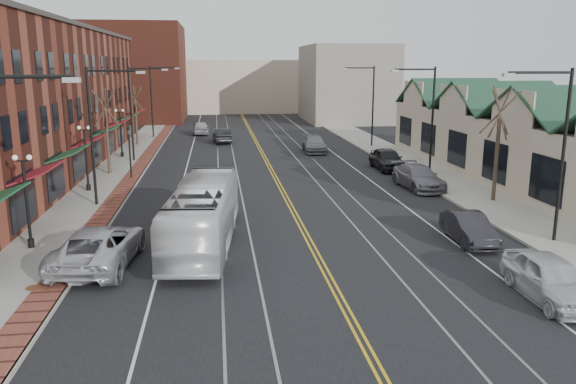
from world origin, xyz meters
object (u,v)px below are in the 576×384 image
object	(u,v)px
parked_car_b	(469,228)
parked_car_c	(418,177)
transit_bus	(203,214)
parked_car_a	(550,278)
parked_car_d	(387,159)
parked_suv	(99,246)

from	to	relation	value
parked_car_b	parked_car_c	world-z (taller)	parked_car_c
transit_bus	parked_car_a	bearing A→B (deg)	153.90
parked_car_d	transit_bus	bearing A→B (deg)	-128.90
parked_car_a	parked_car_c	xyz separation A→B (m)	(1.80, 18.45, -0.02)
transit_bus	parked_car_a	xyz separation A→B (m)	(12.50, -7.84, -0.69)
parked_suv	parked_car_d	bearing A→B (deg)	-127.26
parked_car_a	parked_car_b	world-z (taller)	parked_car_a
parked_car_a	parked_car_c	world-z (taller)	parked_car_a
parked_suv	parked_car_d	world-z (taller)	parked_suv
parked_car_c	parked_car_d	bearing A→B (deg)	85.58
parked_car_b	parked_car_d	size ratio (longest dim) A/B	0.85
transit_bus	parked_suv	bearing A→B (deg)	33.44
transit_bus	parked_suv	xyz separation A→B (m)	(-4.30, -2.23, -0.63)
parked_car_c	parked_car_d	distance (m)	7.13
parked_suv	parked_car_b	xyz separation A→B (m)	(16.80, 1.09, -0.16)
parked_car_a	parked_car_d	world-z (taller)	parked_car_d
parked_suv	parked_car_d	distance (m)	27.29
parked_suv	parked_car_c	distance (m)	22.60
parked_car_b	parked_car_d	world-z (taller)	parked_car_d
parked_car_a	transit_bus	bearing A→B (deg)	150.03
parked_suv	parked_car_b	world-z (taller)	parked_suv
parked_car_a	parked_car_c	size ratio (longest dim) A/B	0.87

